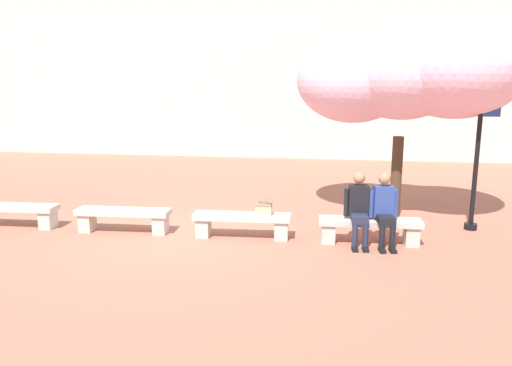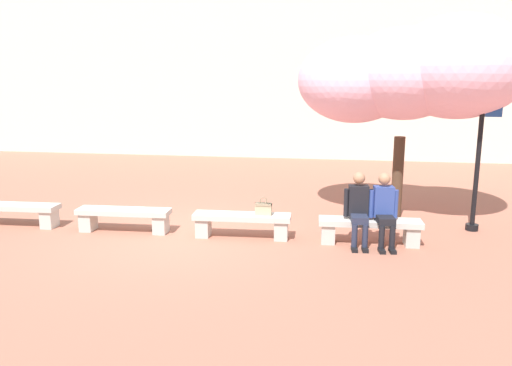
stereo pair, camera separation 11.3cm
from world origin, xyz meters
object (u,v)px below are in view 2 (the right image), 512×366
stone_bench_near_east (370,228)px  stone_bench_center (242,222)px  cherry_tree_main (409,73)px  lamp_post_with_banner (484,105)px  person_seated_right (384,207)px  person_seated_left (359,206)px  stone_bench_near_west (124,216)px  handbag (264,208)px  stone_bench_west_end (14,211)px

stone_bench_near_east → stone_bench_center: bearing=180.0°
cherry_tree_main → lamp_post_with_banner: bearing=-30.3°
person_seated_right → person_seated_left: bearing=-179.9°
cherry_tree_main → lamp_post_with_banner: size_ratio=1.11×
person_seated_left → lamp_post_with_banner: (2.25, 1.23, 1.71)m
stone_bench_near_west → lamp_post_with_banner: 7.08m
handbag → lamp_post_with_banner: 4.50m
person_seated_left → stone_bench_center: bearing=178.5°
stone_bench_near_west → person_seated_left: person_seated_left is taller
stone_bench_west_end → cherry_tree_main: (7.70, 1.91, 2.69)m
stone_bench_center → handbag: (0.40, 0.01, 0.28)m
stone_bench_near_west → person_seated_left: bearing=-0.7°
handbag → lamp_post_with_banner: (3.94, 1.16, 1.83)m
handbag → stone_bench_near_west: bearing=-179.7°
person_seated_right → lamp_post_with_banner: bearing=34.1°
stone_bench_near_east → cherry_tree_main: size_ratio=0.41×
stone_bench_center → person_seated_left: person_seated_left is taller
person_seated_right → handbag: person_seated_right is taller
stone_bench_near_west → stone_bench_near_east: (4.62, 0.00, 0.00)m
stone_bench_near_east → person_seated_left: bearing=-165.8°
person_seated_left → person_seated_right: size_ratio=1.00×
stone_bench_near_east → handbag: handbag is taller
person_seated_right → handbag: size_ratio=3.81×
stone_bench_near_west → stone_bench_center: size_ratio=1.00×
person_seated_left → cherry_tree_main: cherry_tree_main is taller
stone_bench_west_end → person_seated_right: size_ratio=1.41×
stone_bench_near_east → handbag: size_ratio=5.35×
stone_bench_west_end → lamp_post_with_banner: size_ratio=0.45×
stone_bench_west_end → person_seated_left: size_ratio=1.41×
lamp_post_with_banner → stone_bench_near_east: bearing=-150.1°
person_seated_right → stone_bench_near_east: bearing=166.8°
stone_bench_west_end → person_seated_right: bearing=-0.4°
stone_bench_near_east → handbag: (-1.91, 0.01, 0.28)m
stone_bench_near_west → handbag: 2.72m
stone_bench_west_end → person_seated_left: person_seated_left is taller
person_seated_left → stone_bench_near_west: bearing=179.3°
person_seated_left → cherry_tree_main: size_ratio=0.29×
lamp_post_with_banner → cherry_tree_main: bearing=149.7°
stone_bench_center → cherry_tree_main: size_ratio=0.41×
cherry_tree_main → person_seated_left: bearing=-116.6°
stone_bench_near_east → person_seated_left: person_seated_left is taller
stone_bench_near_west → stone_bench_center: (2.31, 0.00, 0.00)m
stone_bench_near_east → handbag: 1.93m
lamp_post_with_banner → stone_bench_center: bearing=-164.9°
stone_bench_near_east → handbag: bearing=179.6°
stone_bench_west_end → lamp_post_with_banner: 9.28m
stone_bench_west_end → handbag: 5.03m
stone_bench_west_end → stone_bench_near_east: size_ratio=1.00×
stone_bench_near_west → lamp_post_with_banner: lamp_post_with_banner is taller
stone_bench_center → lamp_post_with_banner: lamp_post_with_banner is taller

